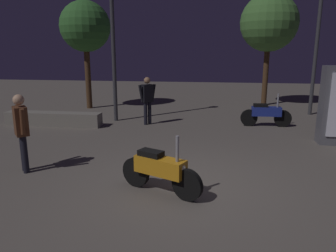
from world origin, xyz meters
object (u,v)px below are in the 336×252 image
motorcycle_orange_foreground (160,170)px  streetlamp_far (112,20)px  person_rider_beside (21,127)px  streetlamp_near (318,31)px  motorcycle_blue_parked_left (266,113)px  person_bystander_far (147,97)px

motorcycle_orange_foreground → streetlamp_far: (-2.56, 5.77, 3.03)m
person_rider_beside → streetlamp_near: size_ratio=0.33×
motorcycle_orange_foreground → motorcycle_blue_parked_left: bearing=89.4°
person_rider_beside → streetlamp_far: 5.72m
motorcycle_orange_foreground → person_rider_beside: 3.09m
motorcycle_orange_foreground → streetlamp_far: bearing=138.8°
person_bystander_far → streetlamp_far: bearing=-150.0°
person_rider_beside → streetlamp_far: size_ratio=0.30×
motorcycle_orange_foreground → person_bystander_far: bearing=128.6°
streetlamp_near → person_bystander_far: bearing=-156.7°
streetlamp_near → streetlamp_far: bearing=-163.5°
motorcycle_orange_foreground → person_rider_beside: (-2.98, 0.64, 0.54)m
motorcycle_orange_foreground → person_rider_beside: person_rider_beside is taller
motorcycle_blue_parked_left → streetlamp_near: streetlamp_near is taller
motorcycle_orange_foreground → person_bystander_far: (-1.30, 5.33, 0.52)m
motorcycle_blue_parked_left → streetlamp_near: bearing=47.3°
person_bystander_far → streetlamp_far: size_ratio=0.29×
person_rider_beside → streetlamp_near: streetlamp_near is taller
streetlamp_far → motorcycle_orange_foreground: bearing=-66.1°
motorcycle_orange_foreground → streetlamp_near: bearing=84.1°
streetlamp_near → streetlamp_far: 7.59m
motorcycle_blue_parked_left → streetlamp_far: (-5.22, 0.19, 3.03)m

